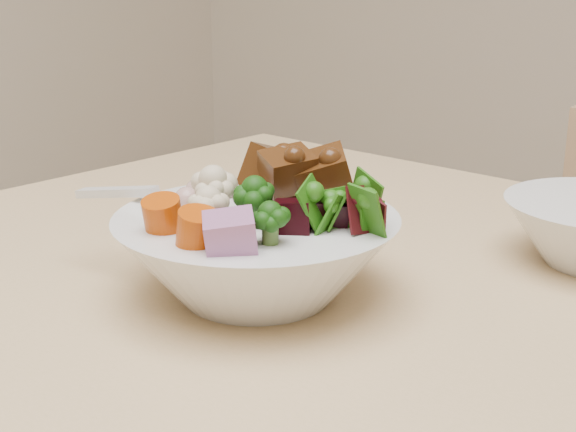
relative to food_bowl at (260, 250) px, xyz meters
The scene contains 2 objects.
food_bowl is the anchor object (origin of this frame).
soup_spoon 0.09m from the food_bowl, 167.63° to the right, with size 0.11×0.03×0.02m.
Camera 1 is at (0.14, -0.21, 0.97)m, focal length 50.00 mm.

